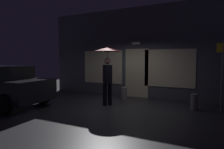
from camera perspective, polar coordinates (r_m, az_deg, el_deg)
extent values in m
plane|color=#2D2D33|center=(7.34, 0.95, -9.22)|extent=(18.00, 18.00, 0.00)
cube|color=#4C4C56|center=(9.31, 7.47, 6.23)|extent=(9.27, 0.30, 4.08)
cube|color=beige|center=(9.17, 7.05, 0.38)|extent=(1.10, 0.04, 2.20)
cube|color=beige|center=(9.92, -2.68, 2.14)|extent=(2.11, 0.04, 1.60)
cube|color=beige|center=(8.76, 15.94, 1.72)|extent=(2.11, 0.04, 1.60)
cube|color=white|center=(9.10, 6.95, 8.86)|extent=(0.36, 0.16, 0.12)
cylinder|color=black|center=(7.51, -2.07, -5.65)|extent=(0.15, 0.15, 0.84)
cylinder|color=black|center=(7.57, -0.60, -5.58)|extent=(0.15, 0.15, 0.84)
cube|color=black|center=(7.45, -1.34, 0.14)|extent=(0.49, 0.50, 0.68)
cube|color=silver|center=(7.32, -1.04, 0.08)|extent=(0.11, 0.11, 0.54)
cube|color=red|center=(7.32, -1.05, -0.08)|extent=(0.05, 0.05, 0.43)
sphere|color=#AE7963|center=(7.43, -1.35, 3.88)|extent=(0.23, 0.23, 0.23)
cylinder|color=slate|center=(7.43, -1.35, 4.11)|extent=(0.02, 0.02, 0.96)
cone|color=#4C0C0C|center=(7.44, -1.35, 7.23)|extent=(1.02, 1.02, 0.15)
cylinder|color=black|center=(8.26, -19.13, -5.68)|extent=(0.66, 0.27, 0.64)
cylinder|color=black|center=(7.09, -28.61, -7.57)|extent=(0.66, 0.27, 0.64)
cylinder|color=#595B60|center=(7.48, 28.95, -0.39)|extent=(0.07, 0.07, 2.35)
cube|color=gold|center=(7.45, 29.21, 6.71)|extent=(0.40, 0.02, 0.30)
cylinder|color=#9E998E|center=(8.41, 3.51, -5.54)|extent=(0.24, 0.24, 0.57)
cylinder|color=slate|center=(7.38, 22.42, -7.29)|extent=(0.24, 0.24, 0.55)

